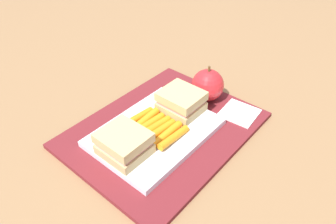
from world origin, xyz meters
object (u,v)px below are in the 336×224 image
(sandwich_half_left, at_px, (124,143))
(sandwich_half_right, at_px, (181,102))
(apple, at_px, (208,85))
(food_tray, at_px, (155,132))
(carrot_sticks_bundle, at_px, (155,127))
(paper_napkin, at_px, (239,113))

(sandwich_half_left, relative_size, sandwich_half_right, 1.00)
(sandwich_half_right, relative_size, apple, 0.99)
(food_tray, bearing_deg, carrot_sticks_bundle, -113.61)
(food_tray, xyz_separation_m, carrot_sticks_bundle, (-0.00, -0.00, 0.01))
(apple, bearing_deg, food_tray, 177.50)
(food_tray, distance_m, carrot_sticks_bundle, 0.01)
(food_tray, bearing_deg, sandwich_half_left, 180.00)
(carrot_sticks_bundle, xyz_separation_m, apple, (0.16, -0.01, 0.02))
(sandwich_half_right, height_order, apple, apple)
(apple, bearing_deg, paper_napkin, -89.84)
(sandwich_half_left, height_order, sandwich_half_right, same)
(sandwich_half_right, distance_m, carrot_sticks_bundle, 0.08)
(carrot_sticks_bundle, distance_m, paper_napkin, 0.18)
(sandwich_half_right, xyz_separation_m, apple, (0.08, -0.01, 0.00))
(sandwich_half_left, bearing_deg, sandwich_half_right, 0.00)
(food_tray, xyz_separation_m, paper_napkin, (0.16, -0.09, -0.00))
(sandwich_half_right, bearing_deg, paper_napkin, -47.48)
(apple, relative_size, paper_napkin, 1.15)
(food_tray, relative_size, paper_napkin, 3.29)
(sandwich_half_left, height_order, carrot_sticks_bundle, sandwich_half_left)
(carrot_sticks_bundle, bearing_deg, sandwich_half_right, 0.24)
(food_tray, height_order, sandwich_half_left, sandwich_half_left)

